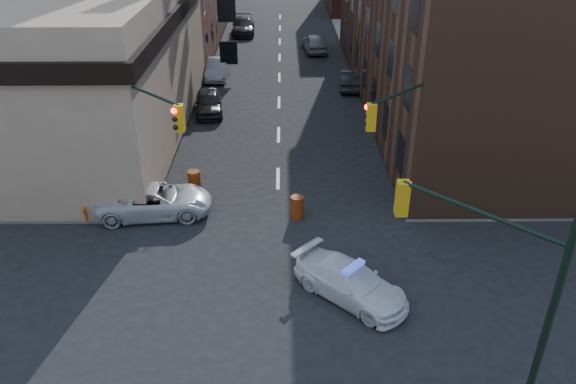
{
  "coord_description": "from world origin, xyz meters",
  "views": [
    {
      "loc": [
        0.28,
        -16.78,
        13.87
      ],
      "look_at": [
        0.49,
        4.47,
        2.2
      ],
      "focal_mm": 35.0,
      "sensor_mm": 36.0,
      "label": 1
    }
  ],
  "objects_px": {
    "police_car": "(351,282)",
    "parked_car_wfar": "(218,69)",
    "barrel_road": "(297,207)",
    "barricade_nw_a": "(96,187)",
    "pedestrian_b": "(30,194)",
    "pickup": "(155,200)",
    "parked_car_enear": "(350,79)",
    "pedestrian_a": "(83,181)",
    "barrel_bank": "(194,181)",
    "parked_car_wnear": "(209,102)"
  },
  "relations": [
    {
      "from": "parked_car_wfar",
      "to": "parked_car_enear",
      "type": "distance_m",
      "value": 10.84
    },
    {
      "from": "pedestrian_b",
      "to": "barricade_nw_a",
      "type": "xyz_separation_m",
      "value": [
        2.66,
        1.39,
        -0.37
      ]
    },
    {
      "from": "pedestrian_b",
      "to": "pickup",
      "type": "bearing_deg",
      "value": 12.34
    },
    {
      "from": "pedestrian_b",
      "to": "parked_car_enear",
      "type": "bearing_deg",
      "value": 61.93
    },
    {
      "from": "parked_car_enear",
      "to": "barrel_road",
      "type": "distance_m",
      "value": 19.74
    },
    {
      "from": "parked_car_wfar",
      "to": "parked_car_enear",
      "type": "xyz_separation_m",
      "value": [
        10.49,
        -2.71,
        -0.03
      ]
    },
    {
      "from": "police_car",
      "to": "parked_car_wfar",
      "type": "bearing_deg",
      "value": 59.24
    },
    {
      "from": "parked_car_wfar",
      "to": "barricade_nw_a",
      "type": "height_order",
      "value": "parked_car_wfar"
    },
    {
      "from": "parked_car_enear",
      "to": "barrel_road",
      "type": "bearing_deg",
      "value": 81.62
    },
    {
      "from": "police_car",
      "to": "pedestrian_b",
      "type": "distance_m",
      "value": 15.94
    },
    {
      "from": "pickup",
      "to": "parked_car_wnear",
      "type": "xyz_separation_m",
      "value": [
        0.98,
        13.6,
        0.01
      ]
    },
    {
      "from": "pedestrian_b",
      "to": "police_car",
      "type": "bearing_deg",
      "value": -9.26
    },
    {
      "from": "police_car",
      "to": "pedestrian_a",
      "type": "distance_m",
      "value": 14.7
    },
    {
      "from": "pedestrian_a",
      "to": "parked_car_enear",
      "type": "bearing_deg",
      "value": 47.16
    },
    {
      "from": "parked_car_wfar",
      "to": "parked_car_wnear",
      "type": "bearing_deg",
      "value": -87.83
    },
    {
      "from": "pickup",
      "to": "parked_car_wnear",
      "type": "distance_m",
      "value": 13.64
    },
    {
      "from": "barrel_road",
      "to": "parked_car_wfar",
      "type": "bearing_deg",
      "value": 105.13
    },
    {
      "from": "parked_car_wnear",
      "to": "pedestrian_a",
      "type": "bearing_deg",
      "value": -119.32
    },
    {
      "from": "pickup",
      "to": "barricade_nw_a",
      "type": "relative_size",
      "value": 4.29
    },
    {
      "from": "parked_car_wnear",
      "to": "barrel_bank",
      "type": "distance_m",
      "value": 11.34
    },
    {
      "from": "barrel_road",
      "to": "barrel_bank",
      "type": "height_order",
      "value": "barrel_bank"
    },
    {
      "from": "parked_car_enear",
      "to": "pedestrian_a",
      "type": "xyz_separation_m",
      "value": [
        -15.15,
        -17.3,
        0.25
      ]
    },
    {
      "from": "police_car",
      "to": "parked_car_wnear",
      "type": "height_order",
      "value": "parked_car_wnear"
    },
    {
      "from": "pickup",
      "to": "pedestrian_b",
      "type": "height_order",
      "value": "pedestrian_b"
    },
    {
      "from": "barricade_nw_a",
      "to": "pickup",
      "type": "bearing_deg",
      "value": -34.45
    },
    {
      "from": "parked_car_wfar",
      "to": "barrel_road",
      "type": "height_order",
      "value": "parked_car_wfar"
    },
    {
      "from": "police_car",
      "to": "pedestrian_b",
      "type": "bearing_deg",
      "value": 109.53
    },
    {
      "from": "pedestrian_a",
      "to": "barrel_bank",
      "type": "bearing_deg",
      "value": 6.11
    },
    {
      "from": "parked_car_wfar",
      "to": "pedestrian_a",
      "type": "distance_m",
      "value": 20.54
    },
    {
      "from": "parked_car_wfar",
      "to": "barrel_road",
      "type": "relative_size",
      "value": 4.22
    },
    {
      "from": "parked_car_wnear",
      "to": "barricade_nw_a",
      "type": "distance_m",
      "value": 12.7
    },
    {
      "from": "parked_car_wfar",
      "to": "parked_car_enear",
      "type": "relative_size",
      "value": 1.05
    },
    {
      "from": "parked_car_wnear",
      "to": "parked_car_wfar",
      "type": "height_order",
      "value": "parked_car_wfar"
    },
    {
      "from": "parked_car_wfar",
      "to": "pedestrian_a",
      "type": "xyz_separation_m",
      "value": [
        -4.66,
        -20.0,
        0.22
      ]
    },
    {
      "from": "pedestrian_a",
      "to": "barricade_nw_a",
      "type": "bearing_deg",
      "value": 7.94
    },
    {
      "from": "parked_car_wnear",
      "to": "parked_car_wfar",
      "type": "bearing_deg",
      "value": 83.73
    },
    {
      "from": "parked_car_wnear",
      "to": "pedestrian_b",
      "type": "xyz_separation_m",
      "value": [
        -6.92,
        -13.35,
        0.23
      ]
    },
    {
      "from": "barricade_nw_a",
      "to": "parked_car_enear",
      "type": "bearing_deg",
      "value": 41.82
    },
    {
      "from": "pickup",
      "to": "parked_car_enear",
      "type": "bearing_deg",
      "value": -36.78
    },
    {
      "from": "parked_car_wnear",
      "to": "parked_car_wfar",
      "type": "xyz_separation_m",
      "value": [
        -0.17,
        7.95,
        0.01
      ]
    },
    {
      "from": "pickup",
      "to": "pedestrian_a",
      "type": "relative_size",
      "value": 3.21
    },
    {
      "from": "police_car",
      "to": "barrel_road",
      "type": "xyz_separation_m",
      "value": [
        -1.88,
        5.88,
        -0.14
      ]
    },
    {
      "from": "pedestrian_b",
      "to": "barricade_nw_a",
      "type": "bearing_deg",
      "value": 42.42
    },
    {
      "from": "parked_car_wnear",
      "to": "pedestrian_a",
      "type": "xyz_separation_m",
      "value": [
        -4.83,
        -12.05,
        0.23
      ]
    },
    {
      "from": "parked_car_wnear",
      "to": "pedestrian_a",
      "type": "relative_size",
      "value": 2.66
    },
    {
      "from": "pickup",
      "to": "pedestrian_b",
      "type": "bearing_deg",
      "value": 81.73
    },
    {
      "from": "barrel_road",
      "to": "barricade_nw_a",
      "type": "height_order",
      "value": "barrel_road"
    },
    {
      "from": "parked_car_enear",
      "to": "barrel_bank",
      "type": "height_order",
      "value": "parked_car_enear"
    },
    {
      "from": "parked_car_enear",
      "to": "police_car",
      "type": "bearing_deg",
      "value": 88.89
    },
    {
      "from": "police_car",
      "to": "parked_car_wfar",
      "type": "height_order",
      "value": "parked_car_wfar"
    }
  ]
}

